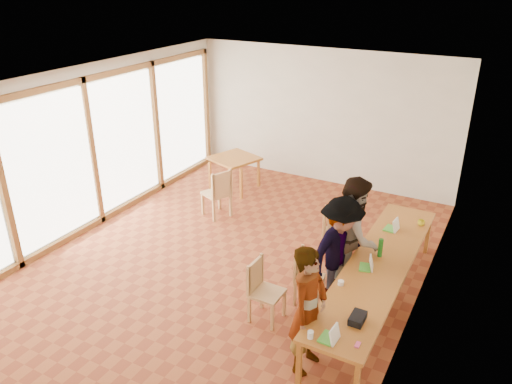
# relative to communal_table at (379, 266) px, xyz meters

# --- Properties ---
(ground) EXTENTS (8.00, 8.00, 0.00)m
(ground) POSITION_rel_communal_table_xyz_m (-2.50, 0.12, -0.70)
(ground) COLOR brown
(ground) RESTS_ON ground
(wall_back) EXTENTS (6.00, 0.10, 3.00)m
(wall_back) POSITION_rel_communal_table_xyz_m (-2.50, 4.12, 0.80)
(wall_back) COLOR beige
(wall_back) RESTS_ON ground
(wall_front) EXTENTS (6.00, 0.10, 3.00)m
(wall_front) POSITION_rel_communal_table_xyz_m (-2.50, -3.88, 0.80)
(wall_front) COLOR beige
(wall_front) RESTS_ON ground
(wall_right) EXTENTS (0.10, 8.00, 3.00)m
(wall_right) POSITION_rel_communal_table_xyz_m (0.50, 0.12, 0.80)
(wall_right) COLOR beige
(wall_right) RESTS_ON ground
(window_wall) EXTENTS (0.10, 8.00, 3.00)m
(window_wall) POSITION_rel_communal_table_xyz_m (-5.46, 0.12, 0.80)
(window_wall) COLOR white
(window_wall) RESTS_ON ground
(ceiling) EXTENTS (6.00, 8.00, 0.04)m
(ceiling) POSITION_rel_communal_table_xyz_m (-2.50, 0.12, 2.32)
(ceiling) COLOR white
(ceiling) RESTS_ON wall_back
(communal_table) EXTENTS (0.80, 4.00, 0.75)m
(communal_table) POSITION_rel_communal_table_xyz_m (0.00, 0.00, 0.00)
(communal_table) COLOR #B17327
(communal_table) RESTS_ON ground
(side_table) EXTENTS (0.90, 0.90, 0.75)m
(side_table) POSITION_rel_communal_table_xyz_m (-3.97, 2.71, -0.03)
(side_table) COLOR #B17327
(side_table) RESTS_ON ground
(chair_near) EXTENTS (0.43, 0.43, 0.48)m
(chair_near) POSITION_rel_communal_table_xyz_m (-1.35, -0.97, -0.15)
(chair_near) COLOR tan
(chair_near) RESTS_ON ground
(chair_mid) EXTENTS (0.43, 0.43, 0.44)m
(chair_mid) POSITION_rel_communal_table_xyz_m (-0.98, -0.32, -0.19)
(chair_mid) COLOR tan
(chair_mid) RESTS_ON ground
(chair_far) EXTENTS (0.47, 0.47, 0.44)m
(chair_far) POSITION_rel_communal_table_xyz_m (-1.15, 1.13, -0.20)
(chair_far) COLOR tan
(chair_far) RESTS_ON ground
(chair_empty) EXTENTS (0.49, 0.49, 0.46)m
(chair_empty) POSITION_rel_communal_table_xyz_m (-0.98, 0.92, -0.17)
(chair_empty) COLOR tan
(chair_empty) RESTS_ON ground
(chair_spare) EXTENTS (0.61, 0.61, 0.53)m
(chair_spare) POSITION_rel_communal_table_xyz_m (-3.52, 1.38, -0.09)
(chair_spare) COLOR tan
(chair_spare) RESTS_ON ground
(person_near) EXTENTS (0.45, 0.64, 1.67)m
(person_near) POSITION_rel_communal_table_xyz_m (-0.42, -1.53, 0.13)
(person_near) COLOR gray
(person_near) RESTS_ON ground
(person_mid) EXTENTS (0.91, 1.05, 1.86)m
(person_mid) POSITION_rel_communal_table_xyz_m (-0.46, 0.27, 0.23)
(person_mid) COLOR gray
(person_mid) RESTS_ON ground
(person_far) EXTENTS (0.97, 1.23, 1.66)m
(person_far) POSITION_rel_communal_table_xyz_m (-0.55, -0.07, 0.13)
(person_far) COLOR gray
(person_far) RESTS_ON ground
(laptop_near) EXTENTS (0.21, 0.24, 0.19)m
(laptop_near) POSITION_rel_communal_table_xyz_m (-0.03, -1.80, 0.10)
(laptop_near) COLOR #50BD39
(laptop_near) RESTS_ON communal_table
(laptop_mid) EXTENTS (0.23, 0.25, 0.18)m
(laptop_mid) POSITION_rel_communal_table_xyz_m (-0.10, -0.20, 0.10)
(laptop_mid) COLOR #50BD39
(laptop_mid) RESTS_ON communal_table
(laptop_far) EXTENTS (0.22, 0.25, 0.20)m
(laptop_far) POSITION_rel_communal_table_xyz_m (-0.08, 1.07, 0.10)
(laptop_far) COLOR #50BD39
(laptop_far) RESTS_ON communal_table
(yellow_mug) EXTENTS (0.14, 0.14, 0.09)m
(yellow_mug) POSITION_rel_communal_table_xyz_m (0.27, 1.44, 0.09)
(yellow_mug) COLOR gold
(yellow_mug) RESTS_ON communal_table
(green_bottle) EXTENTS (0.07, 0.07, 0.28)m
(green_bottle) POSITION_rel_communal_table_xyz_m (-0.05, 0.19, 0.19)
(green_bottle) COLOR #1C7221
(green_bottle) RESTS_ON communal_table
(clear_glass) EXTENTS (0.07, 0.07, 0.09)m
(clear_glass) POSITION_rel_communal_table_xyz_m (-0.24, -1.88, 0.09)
(clear_glass) COLOR silver
(clear_glass) RESTS_ON communal_table
(condiment_cup) EXTENTS (0.08, 0.08, 0.06)m
(condiment_cup) POSITION_rel_communal_table_xyz_m (-0.30, -0.74, 0.08)
(condiment_cup) COLOR white
(condiment_cup) RESTS_ON communal_table
(pink_phone) EXTENTS (0.05, 0.10, 0.01)m
(pink_phone) POSITION_rel_communal_table_xyz_m (0.26, -1.74, 0.05)
(pink_phone) COLOR #F14F98
(pink_phone) RESTS_ON communal_table
(black_pouch) EXTENTS (0.16, 0.26, 0.09)m
(black_pouch) POSITION_rel_communal_table_xyz_m (0.13, -1.35, 0.09)
(black_pouch) COLOR black
(black_pouch) RESTS_ON communal_table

